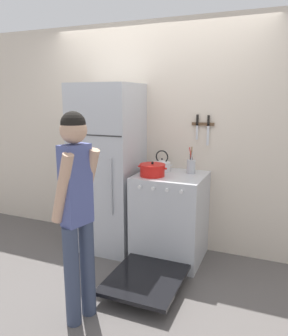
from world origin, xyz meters
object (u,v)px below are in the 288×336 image
Objects in this scene: tea_kettle at (162,165)px; person at (77,207)px; refrigerator at (108,168)px; utensil_jar at (191,166)px; dutch_oven_pot at (152,170)px; stove_range at (169,218)px.

tea_kettle is 1.39m from person.
utensil_jar is at bearing 7.91° from refrigerator.
utensil_jar is at bearing 38.63° from dutch_oven_pot.
tea_kettle is (0.60, 0.12, 0.07)m from refrigerator.
person reaches higher than stove_range.
tea_kettle is 0.14× the size of person.
utensil_jar reaches higher than dutch_oven_pot.
tea_kettle is (0.01, 0.26, 0.00)m from dutch_oven_pot.
person is at bearing -97.57° from tea_kettle.
stove_range is 6.02× the size of tea_kettle.
stove_range is at bearing -49.19° from tea_kettle.
tea_kettle is at bearing 87.23° from dutch_oven_pot.
stove_range is at bearing 30.03° from dutch_oven_pot.
tea_kettle reaches higher than stove_range.
person is at bearing -105.28° from stove_range.
stove_range is 0.86× the size of person.
person reaches higher than utensil_jar.
utensil_jar is 1.47m from person.
dutch_oven_pot is 1.08× the size of utensil_jar.
dutch_oven_pot is at bearing -149.97° from stove_range.
tea_kettle is 0.82× the size of utensil_jar.
refrigerator is at bearing -172.09° from utensil_jar.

